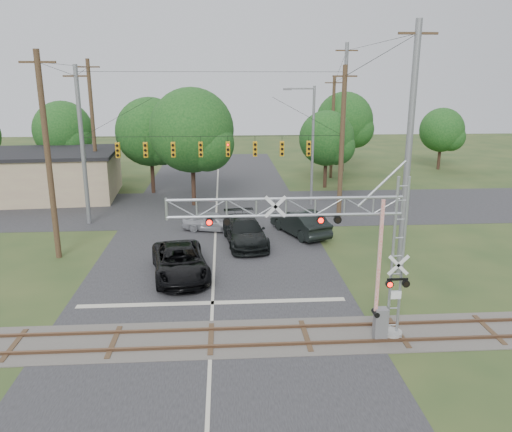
{
  "coord_description": "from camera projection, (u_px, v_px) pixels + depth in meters",
  "views": [
    {
      "loc": [
        0.65,
        -16.78,
        10.52
      ],
      "look_at": [
        2.25,
        7.5,
        3.81
      ],
      "focal_mm": 35.0,
      "sensor_mm": 36.0,
      "label": 1
    }
  ],
  "objects": [
    {
      "name": "sedan_silver",
      "position": [
        211.0,
        221.0,
        35.62
      ],
      "size": [
        4.36,
        2.61,
        1.39
      ],
      "primitive_type": "imported",
      "rotation": [
        0.0,
        0.0,
        1.32
      ],
      "color": "#97989E",
      "rests_on": "ground"
    },
    {
      "name": "road_main",
      "position": [
        214.0,
        269.0,
        28.51
      ],
      "size": [
        14.0,
        90.0,
        0.02
      ],
      "primitive_type": "cube",
      "color": "#252427",
      "rests_on": "ground"
    },
    {
      "name": "traffic_signal_span",
      "position": [
        226.0,
        147.0,
        36.67
      ],
      "size": [
        19.34,
        0.36,
        11.5
      ],
      "color": "gray",
      "rests_on": "ground"
    },
    {
      "name": "suv_dark",
      "position": [
        300.0,
        222.0,
        34.64
      ],
      "size": [
        3.8,
        5.69,
        1.77
      ],
      "primitive_type": "imported",
      "rotation": [
        0.0,
        0.0,
        3.54
      ],
      "color": "black",
      "rests_on": "ground"
    },
    {
      "name": "utility_poles",
      "position": [
        252.0,
        134.0,
        39.13
      ],
      "size": [
        25.26,
        28.35,
        13.61
      ],
      "color": "#3F271D",
      "rests_on": "ground"
    },
    {
      "name": "railroad_track",
      "position": [
        211.0,
        339.0,
        20.81
      ],
      "size": [
        90.0,
        3.2,
        0.17
      ],
      "color": "#514C46",
      "rests_on": "ground"
    },
    {
      "name": "treeline",
      "position": [
        217.0,
        130.0,
        49.68
      ],
      "size": [
        57.12,
        21.95,
        9.91
      ],
      "color": "#342117",
      "rests_on": "ground"
    },
    {
      "name": "streetlight",
      "position": [
        311.0,
        140.0,
        41.66
      ],
      "size": [
        2.66,
        0.28,
        9.98
      ],
      "color": "gray",
      "rests_on": "ground"
    },
    {
      "name": "car_dark",
      "position": [
        245.0,
        231.0,
        32.67
      ],
      "size": [
        3.12,
        6.26,
        1.75
      ],
      "primitive_type": "imported",
      "rotation": [
        0.0,
        0.0,
        0.12
      ],
      "color": "black",
      "rests_on": "ground"
    },
    {
      "name": "commercial_building",
      "position": [
        14.0,
        175.0,
        44.94
      ],
      "size": [
        18.76,
        10.58,
        4.23
      ],
      "rotation": [
        0.0,
        0.0,
        0.07
      ],
      "color": "tan",
      "rests_on": "ground"
    },
    {
      "name": "pickup_black",
      "position": [
        180.0,
        262.0,
        27.28
      ],
      "size": [
        3.82,
        6.5,
        1.7
      ],
      "primitive_type": "imported",
      "rotation": [
        0.0,
        0.0,
        0.17
      ],
      "color": "black",
      "rests_on": "ground"
    },
    {
      "name": "ground",
      "position": [
        210.0,
        366.0,
        18.9
      ],
      "size": [
        160.0,
        160.0,
        0.0
      ],
      "primitive_type": "plane",
      "color": "#283F1D",
      "rests_on": "ground"
    },
    {
      "name": "road_cross",
      "position": [
        217.0,
        208.0,
        41.98
      ],
      "size": [
        90.0,
        12.0,
        0.02
      ],
      "primitive_type": "cube",
      "color": "#252427",
      "rests_on": "ground"
    },
    {
      "name": "crossing_gantry",
      "position": [
        329.0,
        244.0,
        19.65
      ],
      "size": [
        9.64,
        0.88,
        6.89
      ],
      "color": "gray",
      "rests_on": "ground"
    }
  ]
}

